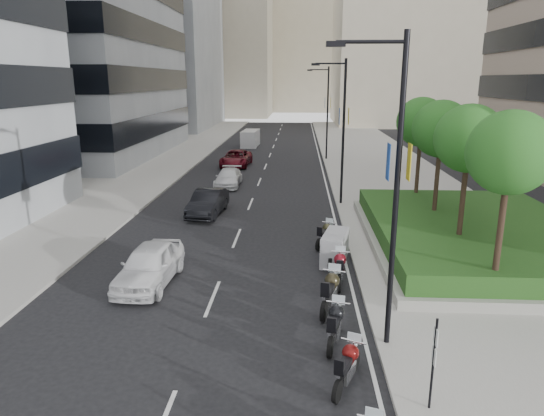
# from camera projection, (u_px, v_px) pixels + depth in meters

# --- Properties ---
(ground) EXTENTS (160.00, 160.00, 0.00)m
(ground) POSITION_uv_depth(u_px,v_px,m) (240.00, 360.00, 13.84)
(ground) COLOR black
(ground) RESTS_ON ground
(sidewalk_right) EXTENTS (10.00, 100.00, 0.15)m
(sidewalk_right) POSITION_uv_depth(u_px,v_px,m) (384.00, 171.00, 42.28)
(sidewalk_right) COLOR #9E9B93
(sidewalk_right) RESTS_ON ground
(sidewalk_left) EXTENTS (8.00, 100.00, 0.15)m
(sidewalk_left) POSITION_uv_depth(u_px,v_px,m) (147.00, 168.00, 43.43)
(sidewalk_left) COLOR #9E9B93
(sidewalk_left) RESTS_ON ground
(lane_edge) EXTENTS (0.12, 100.00, 0.01)m
(lane_edge) POSITION_uv_depth(u_px,v_px,m) (323.00, 171.00, 42.59)
(lane_edge) COLOR silver
(lane_edge) RESTS_ON ground
(lane_centre) EXTENTS (0.12, 100.00, 0.01)m
(lane_centre) POSITION_uv_depth(u_px,v_px,m) (264.00, 170.00, 42.87)
(lane_centre) COLOR silver
(lane_centre) RESTS_ON ground
(building_grey_far) EXTENTS (22.00, 26.00, 30.00)m
(building_grey_far) POSITION_uv_depth(u_px,v_px,m) (144.00, 34.00, 78.86)
(building_grey_far) COLOR gray
(building_grey_far) RESTS_ON ground
(building_cream_right) EXTENTS (28.00, 24.00, 36.00)m
(building_cream_right) POSITION_uv_depth(u_px,v_px,m) (417.00, 20.00, 85.24)
(building_cream_right) COLOR #B7AD93
(building_cream_right) RESTS_ON ground
(building_cream_left) EXTENTS (26.00, 24.00, 34.00)m
(building_cream_left) POSITION_uv_depth(u_px,v_px,m) (212.00, 37.00, 106.98)
(building_cream_left) COLOR #B7AD93
(building_cream_left) RESTS_ON ground
(building_cream_centre) EXTENTS (30.00, 24.00, 38.00)m
(building_cream_centre) POSITION_uv_depth(u_px,v_px,m) (302.00, 35.00, 124.68)
(building_cream_centre) COLOR #B7AD93
(building_cream_centre) RESTS_ON ground
(planter) EXTENTS (10.00, 14.00, 0.40)m
(planter) POSITION_uv_depth(u_px,v_px,m) (476.00, 242.00, 22.86)
(planter) COLOR gray
(planter) RESTS_ON sidewalk_right
(hedge) EXTENTS (9.40, 13.40, 0.80)m
(hedge) POSITION_uv_depth(u_px,v_px,m) (477.00, 230.00, 22.70)
(hedge) COLOR #124119
(hedge) RESTS_ON planter
(tree_0) EXTENTS (2.80, 2.80, 6.30)m
(tree_0) POSITION_uv_depth(u_px,v_px,m) (510.00, 153.00, 15.85)
(tree_0) COLOR #332319
(tree_0) RESTS_ON planter
(tree_1) EXTENTS (2.80, 2.80, 6.30)m
(tree_1) POSITION_uv_depth(u_px,v_px,m) (469.00, 139.00, 19.71)
(tree_1) COLOR #332319
(tree_1) RESTS_ON planter
(tree_2) EXTENTS (2.80, 2.80, 6.30)m
(tree_2) POSITION_uv_depth(u_px,v_px,m) (441.00, 129.00, 23.57)
(tree_2) COLOR #332319
(tree_2) RESTS_ON planter
(tree_3) EXTENTS (2.80, 2.80, 6.30)m
(tree_3) POSITION_uv_depth(u_px,v_px,m) (421.00, 122.00, 27.43)
(tree_3) COLOR #332319
(tree_3) RESTS_ON planter
(lamp_post_0) EXTENTS (2.34, 0.45, 9.00)m
(lamp_post_0) POSITION_uv_depth(u_px,v_px,m) (391.00, 181.00, 13.28)
(lamp_post_0) COLOR black
(lamp_post_0) RESTS_ON ground
(lamp_post_1) EXTENTS (2.34, 0.45, 9.00)m
(lamp_post_1) POSITION_uv_depth(u_px,v_px,m) (341.00, 125.00, 29.69)
(lamp_post_1) COLOR black
(lamp_post_1) RESTS_ON ground
(lamp_post_2) EXTENTS (2.34, 0.45, 9.00)m
(lamp_post_2) POSITION_uv_depth(u_px,v_px,m) (326.00, 108.00, 47.06)
(lamp_post_2) COLOR black
(lamp_post_2) RESTS_ON ground
(parking_sign) EXTENTS (0.06, 0.32, 2.50)m
(parking_sign) POSITION_uv_depth(u_px,v_px,m) (434.00, 359.00, 11.28)
(parking_sign) COLOR black
(parking_sign) RESTS_ON ground
(motorcycle_1) EXTENTS (1.00, 1.97, 1.04)m
(motorcycle_1) POSITION_uv_depth(u_px,v_px,m) (348.00, 366.00, 12.60)
(motorcycle_1) COLOR black
(motorcycle_1) RESTS_ON ground
(motorcycle_2) EXTENTS (0.80, 2.20, 1.11)m
(motorcycle_2) POSITION_uv_depth(u_px,v_px,m) (335.00, 325.00, 14.64)
(motorcycle_2) COLOR black
(motorcycle_2) RESTS_ON ground
(motorcycle_3) EXTENTS (0.97, 2.41, 1.23)m
(motorcycle_3) POSITION_uv_depth(u_px,v_px,m) (330.00, 291.00, 16.80)
(motorcycle_3) COLOR black
(motorcycle_3) RESTS_ON ground
(motorcycle_4) EXTENTS (0.76, 2.28, 1.13)m
(motorcycle_4) POSITION_uv_depth(u_px,v_px,m) (340.00, 268.00, 18.98)
(motorcycle_4) COLOR black
(motorcycle_4) RESTS_ON ground
(motorcycle_5) EXTENTS (1.40, 2.39, 1.36)m
(motorcycle_5) POSITION_uv_depth(u_px,v_px,m) (335.00, 248.00, 21.08)
(motorcycle_5) COLOR black
(motorcycle_5) RESTS_ON ground
(motorcycle_6) EXTENTS (1.04, 1.98, 1.06)m
(motorcycle_6) POSITION_uv_depth(u_px,v_px,m) (325.00, 235.00, 23.25)
(motorcycle_6) COLOR black
(motorcycle_6) RESTS_ON ground
(car_a) EXTENTS (2.03, 4.64, 1.55)m
(car_a) POSITION_uv_depth(u_px,v_px,m) (150.00, 265.00, 18.88)
(car_a) COLOR white
(car_a) RESTS_ON ground
(car_b) EXTENTS (1.94, 4.61, 1.48)m
(car_b) POSITION_uv_depth(u_px,v_px,m) (208.00, 203.00, 28.61)
(car_b) COLOR black
(car_b) RESTS_ON ground
(car_c) EXTENTS (1.81, 4.41, 1.28)m
(car_c) POSITION_uv_depth(u_px,v_px,m) (228.00, 178.00, 36.34)
(car_c) COLOR white
(car_c) RESTS_ON ground
(car_d) EXTENTS (2.69, 5.40, 1.47)m
(car_d) POSITION_uv_depth(u_px,v_px,m) (236.00, 158.00, 44.80)
(car_d) COLOR #580A15
(car_d) RESTS_ON ground
(delivery_van) EXTENTS (1.96, 4.63, 1.91)m
(delivery_van) POSITION_uv_depth(u_px,v_px,m) (250.00, 139.00, 58.00)
(delivery_van) COLOR silver
(delivery_van) RESTS_ON ground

